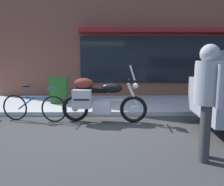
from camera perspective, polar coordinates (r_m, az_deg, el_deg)
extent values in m
plane|color=#363636|center=(4.97, -5.64, -9.21)|extent=(80.00, 80.00, 0.00)
torus|color=black|center=(5.33, 5.70, -4.29)|extent=(0.67, 0.15, 0.67)
cylinder|color=silver|center=(5.33, 5.70, -4.29)|extent=(0.16, 0.07, 0.16)
torus|color=black|center=(5.49, -9.70, -4.00)|extent=(0.67, 0.15, 0.67)
cylinder|color=silver|center=(5.49, -9.70, -4.00)|extent=(0.16, 0.07, 0.16)
cube|color=silver|center=(5.36, -2.65, -3.65)|extent=(0.46, 0.34, 0.32)
cylinder|color=silver|center=(5.32, -2.13, -1.87)|extent=(0.95, 0.14, 0.06)
ellipsoid|color=black|center=(5.26, 0.02, 1.32)|extent=(0.54, 0.32, 0.26)
cube|color=black|center=(5.31, -4.50, 0.72)|extent=(0.62, 0.29, 0.11)
cube|color=black|center=(5.37, -7.98, 0.53)|extent=(0.30, 0.24, 0.18)
cylinder|color=silver|center=(5.27, 5.75, -0.90)|extent=(0.35, 0.10, 0.67)
cylinder|color=black|center=(5.22, 4.49, 3.46)|extent=(0.09, 0.62, 0.04)
cube|color=silver|center=(5.21, 5.40, 5.42)|extent=(0.18, 0.33, 0.35)
sphere|color=#EAEACC|center=(5.24, 6.23, 1.91)|extent=(0.14, 0.14, 0.14)
cube|color=#B1B1B1|center=(5.16, -7.96, -1.59)|extent=(0.46, 0.24, 0.44)
cube|color=black|center=(5.05, -8.12, -1.81)|extent=(0.37, 0.05, 0.03)
ellipsoid|color=#591E19|center=(5.34, -7.49, 2.44)|extent=(0.51, 0.36, 0.28)
torus|color=black|center=(5.53, -15.11, -4.11)|extent=(0.66, 0.16, 0.67)
torus|color=black|center=(6.04, -24.29, -3.52)|extent=(0.66, 0.16, 0.67)
cylinder|color=#1E5999|center=(5.71, -20.04, -1.07)|extent=(0.58, 0.14, 0.04)
cylinder|color=#1E5999|center=(5.85, -21.77, -2.55)|extent=(0.45, 0.11, 0.33)
cylinder|color=#1E5999|center=(5.79, -21.74, 0.17)|extent=(0.03, 0.03, 0.30)
ellipsoid|color=black|center=(5.77, -21.83, 1.74)|extent=(0.23, 0.14, 0.06)
cylinder|color=#1E5999|center=(5.46, -15.79, 1.25)|extent=(0.11, 0.48, 0.03)
cylinder|color=black|center=(6.11, 26.81, -3.59)|extent=(0.68, 0.29, 0.66)
cylinder|color=#333333|center=(3.52, 23.48, -9.97)|extent=(0.14, 0.14, 0.86)
cylinder|color=#333333|center=(3.71, 23.23, -9.03)|extent=(0.14, 0.14, 0.86)
cylinder|color=#9E9EA3|center=(3.47, 24.07, 2.48)|extent=(0.48, 0.48, 0.64)
sphere|color=#9E9EA3|center=(3.46, 24.49, 9.44)|extent=(0.28, 0.28, 0.28)
sphere|color=tan|center=(3.42, 23.74, 9.50)|extent=(0.17, 0.17, 0.17)
cylinder|color=#9E9EA3|center=(3.31, 26.71, 1.50)|extent=(0.10, 0.10, 0.61)
cylinder|color=#9E9EA3|center=(3.64, 21.62, 2.36)|extent=(0.10, 0.10, 0.61)
cube|color=#1E511E|center=(7.14, -14.04, 0.52)|extent=(0.55, 0.18, 0.86)
cube|color=#1E511E|center=(7.35, -13.65, 0.75)|extent=(0.55, 0.18, 0.86)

